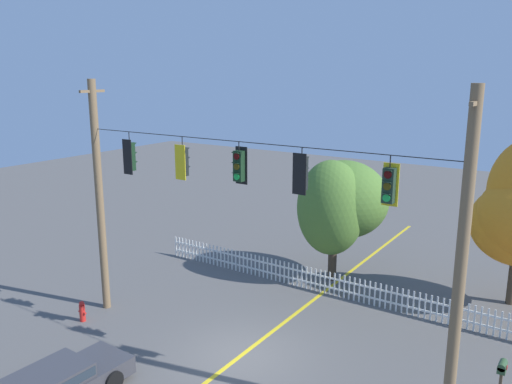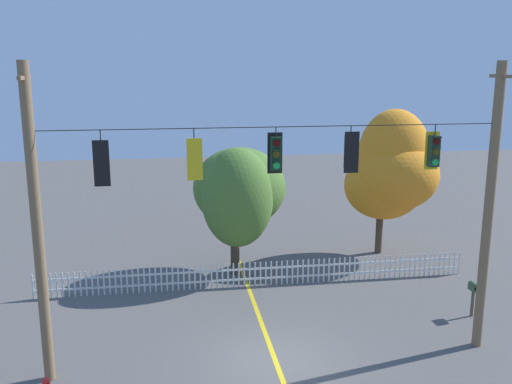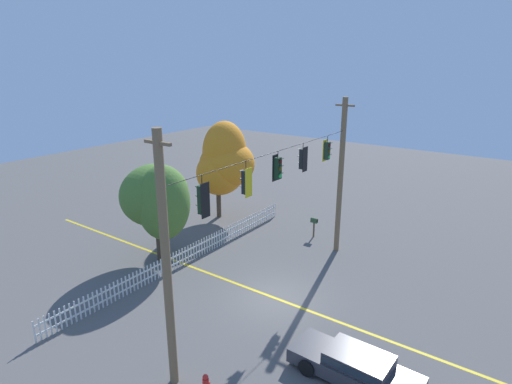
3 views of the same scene
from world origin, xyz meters
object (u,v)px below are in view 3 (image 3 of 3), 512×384
at_px(traffic_signal_southbound_primary, 327,151).
at_px(traffic_signal_eastbound_side, 203,200).
at_px(autumn_maple_near_fence, 158,198).
at_px(traffic_signal_northbound_secondary, 278,168).
at_px(autumn_maple_mid, 224,163).
at_px(roadside_mailbox, 314,222).
at_px(traffic_signal_northbound_primary, 303,159).
at_px(parked_car, 355,366).
at_px(traffic_signal_westbound_side, 246,182).

bearing_deg(traffic_signal_southbound_primary, traffic_signal_eastbound_side, -179.88).
xyz_separation_m(traffic_signal_eastbound_side, autumn_maple_near_fence, (4.69, 7.74, -2.70)).
height_order(traffic_signal_northbound_secondary, autumn_maple_mid, traffic_signal_northbound_secondary).
distance_m(traffic_signal_northbound_secondary, autumn_maple_mid, 11.85).
relative_size(traffic_signal_eastbound_side, roadside_mailbox, 1.17).
bearing_deg(roadside_mailbox, traffic_signal_southbound_primary, -144.98).
xyz_separation_m(traffic_signal_northbound_primary, autumn_maple_mid, (5.05, 9.07, -2.42)).
height_order(traffic_signal_southbound_primary, parked_car, traffic_signal_southbound_primary).
bearing_deg(traffic_signal_eastbound_side, traffic_signal_northbound_primary, 0.00).
bearing_deg(traffic_signal_northbound_secondary, autumn_maple_mid, 51.33).
distance_m(traffic_signal_eastbound_side, traffic_signal_westbound_side, 2.50).
relative_size(traffic_signal_westbound_side, parked_car, 0.31).
height_order(traffic_signal_eastbound_side, traffic_signal_westbound_side, same).
relative_size(traffic_signal_eastbound_side, traffic_signal_westbound_side, 1.06).
bearing_deg(traffic_signal_southbound_primary, traffic_signal_northbound_secondary, 180.00).
bearing_deg(autumn_maple_mid, traffic_signal_northbound_secondary, -128.67).
relative_size(traffic_signal_eastbound_side, traffic_signal_southbound_primary, 1.11).
distance_m(traffic_signal_eastbound_side, parked_car, 7.97).
bearing_deg(traffic_signal_eastbound_side, autumn_maple_mid, 36.99).
bearing_deg(parked_car, autumn_maple_mid, 54.71).
distance_m(traffic_signal_northbound_primary, traffic_signal_southbound_primary, 2.57).
bearing_deg(traffic_signal_northbound_primary, traffic_signal_westbound_side, 180.00).
height_order(traffic_signal_northbound_primary, roadside_mailbox, traffic_signal_northbound_primary).
bearing_deg(autumn_maple_mid, traffic_signal_eastbound_side, -143.01).
height_order(traffic_signal_eastbound_side, autumn_maple_mid, traffic_signal_eastbound_side).
bearing_deg(autumn_maple_mid, traffic_signal_northbound_primary, -119.11).
bearing_deg(traffic_signal_southbound_primary, traffic_signal_westbound_side, -179.85).
distance_m(traffic_signal_eastbound_side, autumn_maple_near_fence, 9.44).
distance_m(traffic_signal_westbound_side, traffic_signal_northbound_secondary, 2.30).
xyz_separation_m(autumn_maple_near_fence, parked_car, (-2.74, -12.93, -3.03)).
xyz_separation_m(traffic_signal_southbound_primary, autumn_maple_near_fence, (-4.88, 7.72, -2.79)).
bearing_deg(roadside_mailbox, parked_car, -145.45).
bearing_deg(parked_car, autumn_maple_near_fence, 78.05).
relative_size(traffic_signal_westbound_side, traffic_signal_northbound_secondary, 1.06).
bearing_deg(traffic_signal_eastbound_side, traffic_signal_southbound_primary, 0.12).
distance_m(traffic_signal_southbound_primary, roadside_mailbox, 6.44).
height_order(traffic_signal_northbound_secondary, roadside_mailbox, traffic_signal_northbound_secondary).
bearing_deg(autumn_maple_mid, traffic_signal_southbound_primary, -105.31).
relative_size(autumn_maple_near_fence, autumn_maple_mid, 0.81).
relative_size(traffic_signal_westbound_side, roadside_mailbox, 1.10).
height_order(traffic_signal_northbound_primary, autumn_maple_near_fence, traffic_signal_northbound_primary).
xyz_separation_m(autumn_maple_mid, parked_car, (-10.10, -14.27, -3.45)).
bearing_deg(autumn_maple_near_fence, traffic_signal_southbound_primary, -57.71).
relative_size(traffic_signal_northbound_secondary, roadside_mailbox, 1.04).
height_order(traffic_signal_eastbound_side, traffic_signal_northbound_primary, same).
bearing_deg(traffic_signal_eastbound_side, autumn_maple_near_fence, 58.82).
bearing_deg(traffic_signal_westbound_side, roadside_mailbox, 11.65).
xyz_separation_m(traffic_signal_eastbound_side, roadside_mailbox, (12.47, 2.06, -5.28)).
xyz_separation_m(traffic_signal_northbound_secondary, traffic_signal_northbound_primary, (2.19, -0.02, 0.01)).
bearing_deg(traffic_signal_southbound_primary, parked_car, -145.63).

